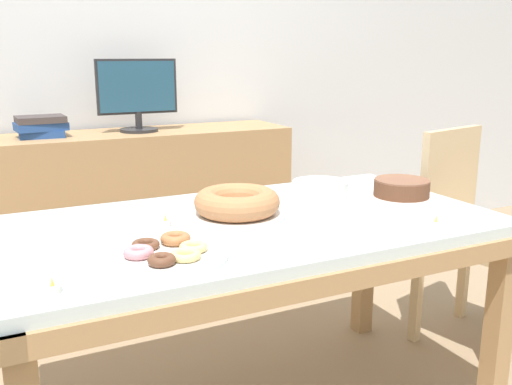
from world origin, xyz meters
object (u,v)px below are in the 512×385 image
Objects in this scene: book_stack at (41,126)px; cake_golden_bundt at (237,204)px; tealight_near_front at (166,222)px; cake_chocolate_round at (401,190)px; tealight_right_edge at (53,288)px; tealight_near_cakes at (436,224)px; chair at (470,227)px; computer_monitor at (138,96)px; pastry_platter at (168,253)px; plate_stack at (320,189)px.

book_stack is 0.79× the size of cake_golden_bundt.
cake_chocolate_round is at bearing -3.81° from tealight_near_front.
tealight_near_cakes is at bearing 0.11° from tealight_right_edge.
tealight_right_edge is at bearing -165.57° from cake_chocolate_round.
computer_monitor is at bearing 131.15° from chair.
computer_monitor is 1.56× the size of cake_chocolate_round.
tealight_near_cakes is at bearing -112.08° from cake_chocolate_round.
cake_chocolate_round is at bearing -166.64° from chair.
pastry_platter is 0.84m from tealight_near_cakes.
chair is at bearing 35.07° from tealight_near_cakes.
cake_golden_bundt is 0.63m from tealight_near_cakes.
book_stack reaches higher than cake_golden_bundt.
book_stack reaches higher than tealight_right_edge.
plate_stack is at bearing 25.47° from tealight_right_edge.
pastry_platter is 7.81× the size of tealight_right_edge.
tealight_near_front is (-0.63, -0.10, -0.02)m from plate_stack.
chair is 0.80m from tealight_near_cakes.
cake_golden_bundt is 0.41m from plate_stack.
cake_chocolate_round is (-0.50, -0.12, 0.24)m from chair.
computer_monitor reaches higher than book_stack.
book_stack is at bearing 108.75° from cake_golden_bundt.
tealight_right_edge is 1.00× the size of tealight_near_cakes.
cake_golden_bundt is 1.52× the size of plate_stack.
computer_monitor is 2.02× the size of plate_stack.
cake_chocolate_round reaches higher than pastry_platter.
book_stack reaches higher than tealight_near_front.
cake_golden_bundt is 7.96× the size of tealight_near_front.
cake_chocolate_round is at bearing -51.61° from book_stack.
chair reaches higher than tealight_right_edge.
pastry_platter is (-0.36, -1.62, -0.30)m from computer_monitor.
pastry_platter is at bearing -85.24° from book_stack.
book_stack is at bearing 119.50° from tealight_near_cakes.
tealight_right_edge is at bearing -179.89° from tealight_near_cakes.
book_stack is 1.78m from cake_chocolate_round.
chair is 23.50× the size of tealight_right_edge.
pastry_platter is 0.32m from tealight_right_edge.
tealight_right_edge and tealight_near_cakes have the same top height.
tealight_right_edge is 1.00× the size of tealight_near_front.
tealight_right_edge is at bearing -95.55° from book_stack.
chair is at bearing -38.46° from book_stack.
cake_golden_bundt is (-0.03, -1.34, -0.26)m from computer_monitor.
computer_monitor is (-1.11, 1.27, 0.52)m from chair.
pastry_platter is at bearing -102.39° from computer_monitor.
pastry_platter is (-0.96, -0.23, -0.02)m from cake_chocolate_round.
book_stack is 0.93× the size of cake_chocolate_round.
cake_golden_bundt reaches higher than cake_chocolate_round.
chair is 3.73× the size of book_stack.
book_stack is at bearing 99.27° from tealight_near_front.
tealight_near_front is at bearing 74.13° from pastry_platter.
tealight_near_front is (0.08, 0.29, -0.00)m from pastry_platter.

